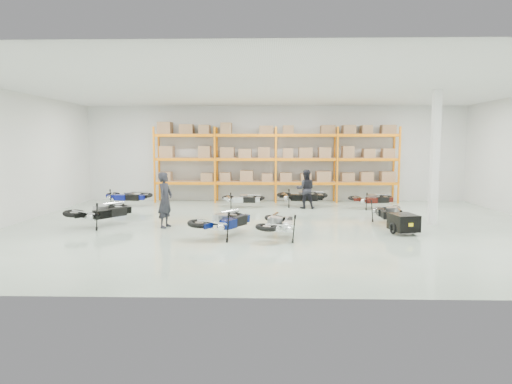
{
  "coord_description": "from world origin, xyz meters",
  "views": [
    {
      "loc": [
        -0.36,
        -14.87,
        2.75
      ],
      "look_at": [
        -0.77,
        0.49,
        1.1
      ],
      "focal_mm": 32.0,
      "sensor_mm": 36.0,
      "label": 1
    }
  ],
  "objects_px": {
    "moto_black_far_left": "(102,208)",
    "moto_back_b": "(243,196)",
    "moto_blue_centre": "(224,217)",
    "moto_silver_left": "(278,220)",
    "trailer": "(404,223)",
    "moto_touring_right": "(390,209)",
    "moto_back_a": "(127,193)",
    "person_back": "(306,189)",
    "moto_back_d": "(373,196)",
    "moto_back_c": "(302,193)",
    "person_left": "(165,200)"
  },
  "relations": [
    {
      "from": "moto_black_far_left",
      "to": "person_left",
      "type": "relative_size",
      "value": 1.12
    },
    {
      "from": "moto_black_far_left",
      "to": "person_left",
      "type": "xyz_separation_m",
      "value": [
        2.15,
        -0.13,
        0.29
      ]
    },
    {
      "from": "moto_back_a",
      "to": "moto_back_c",
      "type": "xyz_separation_m",
      "value": [
        7.63,
        0.07,
        0.02
      ]
    },
    {
      "from": "trailer",
      "to": "moto_back_a",
      "type": "distance_m",
      "value": 11.84
    },
    {
      "from": "moto_touring_right",
      "to": "moto_back_b",
      "type": "bearing_deg",
      "value": 145.22
    },
    {
      "from": "moto_silver_left",
      "to": "person_back",
      "type": "bearing_deg",
      "value": -92.74
    },
    {
      "from": "moto_back_a",
      "to": "moto_blue_centre",
      "type": "bearing_deg",
      "value": -135.61
    },
    {
      "from": "trailer",
      "to": "person_left",
      "type": "xyz_separation_m",
      "value": [
        -7.47,
        0.92,
        0.55
      ]
    },
    {
      "from": "moto_back_b",
      "to": "moto_back_c",
      "type": "distance_m",
      "value": 2.58
    },
    {
      "from": "moto_touring_right",
      "to": "moto_back_b",
      "type": "height_order",
      "value": "moto_touring_right"
    },
    {
      "from": "moto_back_b",
      "to": "person_back",
      "type": "xyz_separation_m",
      "value": [
        2.66,
        -0.21,
        0.34
      ]
    },
    {
      "from": "moto_blue_centre",
      "to": "moto_silver_left",
      "type": "bearing_deg",
      "value": -155.35
    },
    {
      "from": "moto_back_a",
      "to": "moto_back_b",
      "type": "xyz_separation_m",
      "value": [
        5.08,
        -0.29,
        -0.08
      ]
    },
    {
      "from": "moto_black_far_left",
      "to": "trailer",
      "type": "height_order",
      "value": "moto_black_far_left"
    },
    {
      "from": "moto_back_b",
      "to": "moto_back_c",
      "type": "height_order",
      "value": "moto_back_c"
    },
    {
      "from": "moto_black_far_left",
      "to": "moto_back_d",
      "type": "bearing_deg",
      "value": -120.81
    },
    {
      "from": "moto_blue_centre",
      "to": "moto_back_b",
      "type": "xyz_separation_m",
      "value": [
        0.22,
        6.17,
        -0.12
      ]
    },
    {
      "from": "moto_touring_right",
      "to": "moto_back_a",
      "type": "height_order",
      "value": "moto_back_a"
    },
    {
      "from": "moto_blue_centre",
      "to": "moto_back_b",
      "type": "distance_m",
      "value": 6.18
    },
    {
      "from": "moto_blue_centre",
      "to": "moto_touring_right",
      "type": "height_order",
      "value": "moto_blue_centre"
    },
    {
      "from": "moto_touring_right",
      "to": "person_back",
      "type": "xyz_separation_m",
      "value": [
        -2.53,
        3.78,
        0.27
      ]
    },
    {
      "from": "trailer",
      "to": "moto_touring_right",
      "type": "bearing_deg",
      "value": 78.28
    },
    {
      "from": "moto_touring_right",
      "to": "moto_back_d",
      "type": "relative_size",
      "value": 1.06
    },
    {
      "from": "moto_blue_centre",
      "to": "person_left",
      "type": "xyz_separation_m",
      "value": [
        -2.06,
        1.51,
        0.3
      ]
    },
    {
      "from": "moto_silver_left",
      "to": "person_back",
      "type": "xyz_separation_m",
      "value": [
        1.28,
        6.14,
        0.27
      ]
    },
    {
      "from": "moto_touring_right",
      "to": "moto_back_c",
      "type": "height_order",
      "value": "moto_back_c"
    },
    {
      "from": "moto_blue_centre",
      "to": "trailer",
      "type": "relative_size",
      "value": 1.34
    },
    {
      "from": "moto_back_c",
      "to": "person_back",
      "type": "relative_size",
      "value": 1.15
    },
    {
      "from": "moto_blue_centre",
      "to": "trailer",
      "type": "bearing_deg",
      "value": -143.15
    },
    {
      "from": "person_back",
      "to": "moto_back_b",
      "type": "bearing_deg",
      "value": -2.15
    },
    {
      "from": "trailer",
      "to": "moto_back_a",
      "type": "bearing_deg",
      "value": 138.51
    },
    {
      "from": "person_left",
      "to": "person_back",
      "type": "relative_size",
      "value": 1.1
    },
    {
      "from": "moto_back_b",
      "to": "person_back",
      "type": "bearing_deg",
      "value": -89.45
    },
    {
      "from": "moto_back_a",
      "to": "moto_back_d",
      "type": "xyz_separation_m",
      "value": [
        10.57,
        -0.44,
        -0.04
      ]
    },
    {
      "from": "person_left",
      "to": "person_back",
      "type": "bearing_deg",
      "value": -34.38
    },
    {
      "from": "moto_back_b",
      "to": "moto_back_d",
      "type": "distance_m",
      "value": 5.49
    },
    {
      "from": "moto_blue_centre",
      "to": "person_left",
      "type": "relative_size",
      "value": 1.1
    },
    {
      "from": "person_back",
      "to": "moto_touring_right",
      "type": "bearing_deg",
      "value": 126.05
    },
    {
      "from": "moto_back_a",
      "to": "moto_back_c",
      "type": "relative_size",
      "value": 0.97
    },
    {
      "from": "moto_black_far_left",
      "to": "moto_back_b",
      "type": "xyz_separation_m",
      "value": [
        4.43,
        4.53,
        -0.14
      ]
    },
    {
      "from": "moto_blue_centre",
      "to": "moto_back_c",
      "type": "distance_m",
      "value": 7.09
    },
    {
      "from": "moto_back_d",
      "to": "moto_back_a",
      "type": "bearing_deg",
      "value": 76.06
    },
    {
      "from": "moto_black_far_left",
      "to": "moto_back_c",
      "type": "relative_size",
      "value": 1.07
    },
    {
      "from": "moto_silver_left",
      "to": "moto_black_far_left",
      "type": "relative_size",
      "value": 0.9
    },
    {
      "from": "moto_blue_centre",
      "to": "trailer",
      "type": "xyz_separation_m",
      "value": [
        5.41,
        0.59,
        -0.25
      ]
    },
    {
      "from": "moto_back_b",
      "to": "moto_back_c",
      "type": "xyz_separation_m",
      "value": [
        2.55,
        0.36,
        0.1
      ]
    },
    {
      "from": "moto_touring_right",
      "to": "moto_back_c",
      "type": "bearing_deg",
      "value": 124.03
    },
    {
      "from": "moto_back_a",
      "to": "person_left",
      "type": "bearing_deg",
      "value": -143.04
    },
    {
      "from": "moto_silver_left",
      "to": "trailer",
      "type": "height_order",
      "value": "moto_silver_left"
    },
    {
      "from": "moto_blue_centre",
      "to": "person_left",
      "type": "distance_m",
      "value": 2.57
    }
  ]
}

